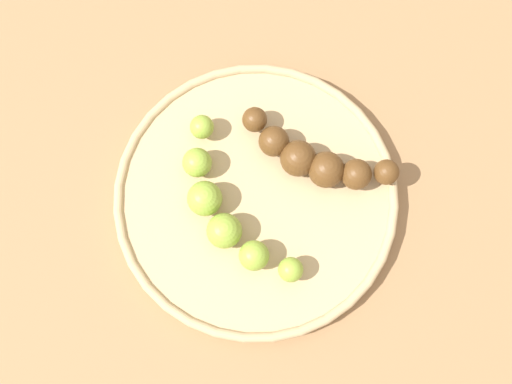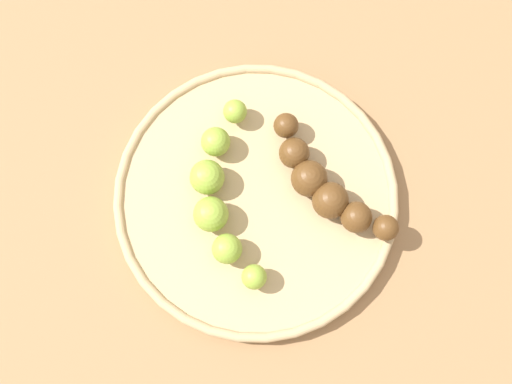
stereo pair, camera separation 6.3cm
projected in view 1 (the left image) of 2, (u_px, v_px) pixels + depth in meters
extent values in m
plane|color=#936D47|center=(256.00, 200.00, 0.66)|extent=(2.40, 2.40, 0.00)
cylinder|color=tan|center=(256.00, 199.00, 0.66)|extent=(0.29, 0.29, 0.02)
torus|color=tan|center=(256.00, 197.00, 0.65)|extent=(0.29, 0.29, 0.01)
sphere|color=#593819|center=(255.00, 120.00, 0.65)|extent=(0.03, 0.03, 0.03)
sphere|color=#593819|center=(274.00, 141.00, 0.64)|extent=(0.03, 0.03, 0.03)
sphere|color=#593819|center=(298.00, 158.00, 0.64)|extent=(0.04, 0.04, 0.04)
sphere|color=#593819|center=(326.00, 170.00, 0.63)|extent=(0.04, 0.04, 0.04)
sphere|color=#593819|center=(356.00, 174.00, 0.63)|extent=(0.03, 0.03, 0.03)
sphere|color=#593819|center=(386.00, 172.00, 0.63)|extent=(0.03, 0.03, 0.03)
sphere|color=#8CAD38|center=(202.00, 127.00, 0.64)|extent=(0.02, 0.02, 0.02)
sphere|color=#8CAD38|center=(197.00, 163.00, 0.64)|extent=(0.03, 0.03, 0.03)
sphere|color=#8CAD38|center=(205.00, 199.00, 0.63)|extent=(0.04, 0.04, 0.04)
sphere|color=#8CAD38|center=(224.00, 231.00, 0.62)|extent=(0.04, 0.04, 0.04)
sphere|color=#8CAD38|center=(254.00, 256.00, 0.61)|extent=(0.03, 0.03, 0.03)
sphere|color=#8CAD38|center=(291.00, 270.00, 0.61)|extent=(0.02, 0.02, 0.02)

